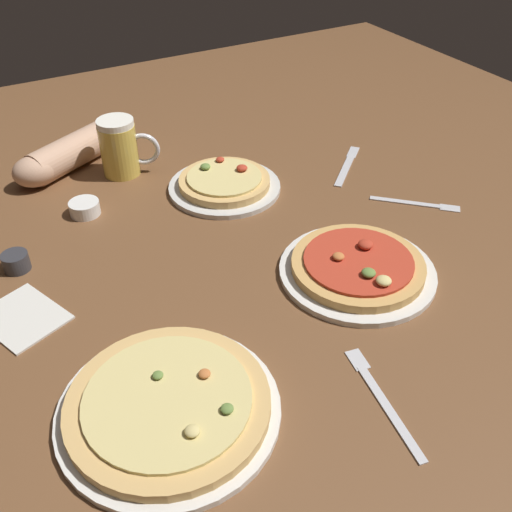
{
  "coord_description": "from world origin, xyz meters",
  "views": [
    {
      "loc": [
        -0.44,
        -0.79,
        0.71
      ],
      "look_at": [
        0.0,
        0.0,
        0.02
      ],
      "focal_mm": 41.08,
      "sensor_mm": 36.0,
      "label": 1
    }
  ],
  "objects": [
    {
      "name": "ramekin_butter",
      "position": [
        -0.41,
        0.21,
        0.02
      ],
      "size": [
        0.05,
        0.05,
        0.04
      ],
      "primitive_type": "cylinder",
      "color": "#333338",
      "rests_on": "ground_plane"
    },
    {
      "name": "ramekin_sauce",
      "position": [
        -0.24,
        0.34,
        0.02
      ],
      "size": [
        0.07,
        0.07,
        0.03
      ],
      "primitive_type": "cylinder",
      "color": "white",
      "rests_on": "ground_plane"
    },
    {
      "name": "fork_spare",
      "position": [
        0.42,
        0.01,
        0.0
      ],
      "size": [
        0.16,
        0.15,
        0.01
      ],
      "color": "silver",
      "rests_on": "ground_plane"
    },
    {
      "name": "pizza_plate_near",
      "position": [
        0.15,
        -0.12,
        0.02
      ],
      "size": [
        0.3,
        0.3,
        0.05
      ],
      "color": "silver",
      "rests_on": "ground_plane"
    },
    {
      "name": "beer_mug_dark",
      "position": [
        -0.11,
        0.47,
        0.07
      ],
      "size": [
        0.13,
        0.09,
        0.14
      ],
      "color": "gold",
      "rests_on": "ground_plane"
    },
    {
      "name": "pizza_plate_far",
      "position": [
        0.07,
        0.28,
        0.02
      ],
      "size": [
        0.26,
        0.26,
        0.05
      ],
      "color": "silver",
      "rests_on": "ground_plane"
    },
    {
      "name": "napkin_folded",
      "position": [
        -0.43,
        0.07,
        0.0
      ],
      "size": [
        0.16,
        0.18,
        0.01
      ],
      "primitive_type": "cube",
      "rotation": [
        0.0,
        0.0,
        0.38
      ],
      "color": "silver",
      "rests_on": "ground_plane"
    },
    {
      "name": "pizza_plate_side",
      "position": [
        -0.29,
        -0.25,
        0.02
      ],
      "size": [
        0.33,
        0.33,
        0.05
      ],
      "color": "silver",
      "rests_on": "ground_plane"
    },
    {
      "name": "ground_plane",
      "position": [
        0.0,
        0.0,
        -0.01
      ],
      "size": [
        2.4,
        2.4,
        0.03
      ],
      "primitive_type": "cube",
      "color": "brown"
    },
    {
      "name": "knife_right",
      "position": [
        0.39,
        0.23,
        0.0
      ],
      "size": [
        0.17,
        0.16,
        0.01
      ],
      "color": "silver",
      "rests_on": "ground_plane"
    },
    {
      "name": "diner_arm",
      "position": [
        -0.22,
        0.55,
        0.04
      ],
      "size": [
        0.29,
        0.19,
        0.08
      ],
      "color": "tan",
      "rests_on": "ground_plane"
    },
    {
      "name": "fork_left",
      "position": [
        0.01,
        -0.38,
        0.0
      ],
      "size": [
        0.06,
        0.22,
        0.01
      ],
      "color": "silver",
      "rests_on": "ground_plane"
    }
  ]
}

